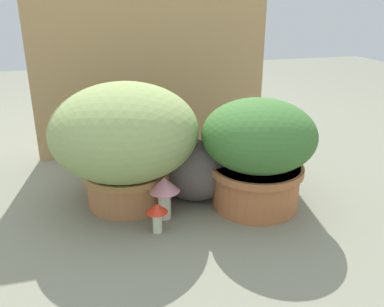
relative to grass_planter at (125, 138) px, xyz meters
The scene contains 7 objects.
ground_plane 0.25m from the grass_planter, 42.21° to the right, with size 6.00×6.00×0.00m, color gray.
cardboard_backdrop 0.56m from the grass_planter, 68.66° to the left, with size 1.02×0.03×0.82m, color tan.
grass_planter is the anchor object (origin of this frame).
leafy_planter 0.44m from the grass_planter, 18.50° to the right, with size 0.37×0.37×0.37m.
cat 0.27m from the grass_planter, 11.16° to the right, with size 0.34×0.29×0.32m.
mushroom_ornament_pink 0.22m from the grass_planter, 55.01° to the right, with size 0.10×0.10×0.14m.
mushroom_ornament_red 0.28m from the grass_planter, 74.84° to the right, with size 0.07×0.07×0.09m.
Camera 1 is at (-0.20, -1.22, 0.67)m, focal length 38.44 mm.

